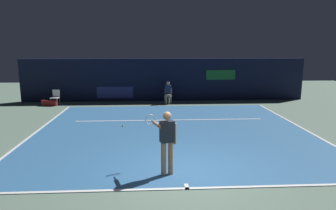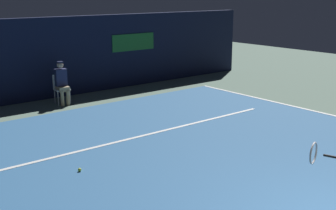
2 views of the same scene
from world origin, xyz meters
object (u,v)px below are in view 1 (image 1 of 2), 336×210
courtside_chair_near (55,97)px  equipment_bag (50,103)px  line_judge_on_chair (168,92)px  tennis_ball (123,126)px  tennis_player (167,139)px

courtside_chair_near → equipment_bag: size_ratio=1.05×
line_judge_on_chair → courtside_chair_near: line_judge_on_chair is taller
line_judge_on_chair → courtside_chair_near: (-6.50, -0.13, -0.18)m
courtside_chair_near → tennis_ball: bearing=-49.6°
line_judge_on_chair → tennis_player: bearing=-93.5°
line_judge_on_chair → equipment_bag: size_ratio=1.57×
tennis_ball → equipment_bag: size_ratio=0.08×
tennis_player → line_judge_on_chair: bearing=86.5°
tennis_player → courtside_chair_near: tennis_player is taller
tennis_player → equipment_bag: tennis_player is taller
tennis_player → courtside_chair_near: 11.63m
courtside_chair_near → line_judge_on_chair: bearing=1.2°
courtside_chair_near → equipment_bag: bearing=-158.5°
tennis_player → courtside_chair_near: bearing=120.4°
equipment_bag → tennis_player: bearing=-49.7°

